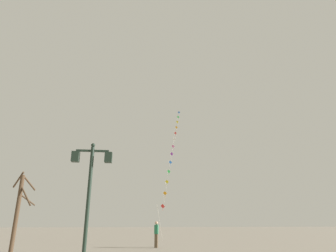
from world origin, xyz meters
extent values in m
plane|color=gray|center=(0.00, 20.00, 0.00)|extent=(160.00, 160.00, 0.00)
cylinder|color=#1E2D23|center=(-2.60, 9.38, 2.24)|extent=(0.14, 0.14, 4.47)
sphere|color=#1E2D23|center=(-2.60, 9.38, 4.55)|extent=(0.16, 0.16, 0.16)
cube|color=#1E2D23|center=(-2.60, 9.38, 4.32)|extent=(1.26, 0.08, 0.08)
cube|color=#1E2D23|center=(-3.23, 9.38, 4.07)|extent=(0.28, 0.28, 0.40)
cube|color=beige|center=(-3.23, 9.38, 4.07)|extent=(0.19, 0.19, 0.30)
cube|color=#1E2D23|center=(-1.97, 9.38, 4.07)|extent=(0.28, 0.28, 0.40)
cube|color=beige|center=(-1.97, 9.38, 4.07)|extent=(0.19, 0.19, 0.30)
cylinder|color=brown|center=(0.80, 20.46, 0.09)|extent=(0.06, 0.06, 0.18)
cylinder|color=silver|center=(1.16, 21.84, 1.56)|extent=(0.74, 2.79, 2.77)
cylinder|color=silver|center=(1.68, 23.83, 3.54)|extent=(0.33, 1.22, 1.21)
cylinder|color=silver|center=(1.99, 25.03, 4.73)|extent=(0.33, 1.22, 1.21)
cylinder|color=silver|center=(2.30, 26.23, 5.93)|extent=(0.33, 1.22, 1.21)
cylinder|color=silver|center=(2.61, 27.43, 7.12)|extent=(0.33, 1.22, 1.21)
cylinder|color=silver|center=(2.92, 28.63, 8.32)|extent=(0.33, 1.22, 1.21)
cylinder|color=silver|center=(3.23, 29.84, 9.51)|extent=(0.33, 1.22, 1.21)
cylinder|color=silver|center=(3.55, 31.04, 10.71)|extent=(0.33, 1.22, 1.21)
cylinder|color=silver|center=(3.86, 32.24, 11.90)|extent=(0.33, 1.22, 1.21)
cylinder|color=silver|center=(4.17, 33.44, 13.10)|extent=(0.33, 1.22, 1.21)
cylinder|color=silver|center=(4.48, 34.64, 14.29)|extent=(0.33, 1.22, 1.21)
cylinder|color=silver|center=(4.79, 35.84, 15.49)|extent=(0.33, 1.22, 1.21)
cylinder|color=silver|center=(5.10, 37.04, 16.68)|extent=(0.33, 1.22, 1.21)
cube|color=red|center=(1.52, 23.23, 2.94)|extent=(0.36, 0.15, 0.38)
cylinder|color=red|center=(1.52, 23.23, 2.67)|extent=(0.02, 0.02, 0.24)
cube|color=orange|center=(1.83, 24.43, 4.13)|extent=(0.34, 0.18, 0.38)
cylinder|color=orange|center=(1.83, 24.43, 3.84)|extent=(0.03, 0.04, 0.29)
cube|color=yellow|center=(2.14, 25.63, 5.33)|extent=(0.36, 0.14, 0.38)
cylinder|color=yellow|center=(2.14, 25.63, 5.06)|extent=(0.03, 0.05, 0.24)
cube|color=green|center=(2.46, 26.83, 6.52)|extent=(0.38, 0.02, 0.38)
cylinder|color=green|center=(2.46, 26.83, 6.23)|extent=(0.02, 0.05, 0.29)
cube|color=blue|center=(2.77, 28.03, 7.72)|extent=(0.38, 0.03, 0.38)
cylinder|color=blue|center=(2.77, 28.03, 7.47)|extent=(0.02, 0.02, 0.20)
cube|color=purple|center=(3.08, 29.23, 8.91)|extent=(0.35, 0.16, 0.38)
cylinder|color=purple|center=(3.08, 29.23, 8.66)|extent=(0.03, 0.05, 0.21)
cube|color=pink|center=(3.39, 30.44, 10.11)|extent=(0.35, 0.17, 0.38)
cylinder|color=pink|center=(3.39, 30.44, 9.82)|extent=(0.02, 0.02, 0.28)
cube|color=white|center=(3.70, 31.64, 11.31)|extent=(0.35, 0.16, 0.38)
cylinder|color=white|center=(3.70, 31.64, 11.05)|extent=(0.02, 0.02, 0.21)
cube|color=red|center=(4.01, 32.84, 12.50)|extent=(0.35, 0.16, 0.38)
cylinder|color=red|center=(4.01, 32.84, 12.21)|extent=(0.04, 0.05, 0.28)
cube|color=orange|center=(4.32, 34.04, 13.70)|extent=(0.35, 0.16, 0.38)
cylinder|color=orange|center=(4.32, 34.04, 13.44)|extent=(0.03, 0.04, 0.23)
cube|color=yellow|center=(4.64, 35.24, 14.89)|extent=(0.37, 0.08, 0.38)
cylinder|color=yellow|center=(4.64, 35.24, 14.65)|extent=(0.02, 0.02, 0.18)
cube|color=green|center=(4.95, 36.44, 16.09)|extent=(0.38, 0.03, 0.38)
cylinder|color=green|center=(4.95, 36.44, 15.83)|extent=(0.02, 0.02, 0.22)
cube|color=blue|center=(5.26, 37.64, 17.28)|extent=(0.35, 0.17, 0.38)
cylinder|color=blue|center=(5.26, 37.64, 17.03)|extent=(0.03, 0.05, 0.22)
cube|color=brown|center=(0.69, 19.14, 0.45)|extent=(0.26, 0.34, 0.90)
cube|color=#26724C|center=(0.69, 19.14, 1.18)|extent=(0.32, 0.43, 0.60)
sphere|color=tan|center=(0.69, 19.14, 1.60)|extent=(0.22, 0.22, 0.22)
cylinder|color=#26724C|center=(0.74, 19.36, 1.35)|extent=(0.18, 0.40, 0.50)
cylinder|color=#4C3826|center=(-6.90, 14.33, 2.03)|extent=(0.21, 0.21, 4.06)
cylinder|color=#4C3826|center=(-7.20, 14.60, 3.85)|extent=(0.71, 0.65, 0.82)
cylinder|color=#4C3826|center=(-6.62, 14.57, 3.69)|extent=(0.67, 0.59, 0.79)
cylinder|color=#4C3826|center=(-6.52, 14.08, 2.97)|extent=(0.87, 0.60, 1.08)
cylinder|color=#4C3826|center=(-6.56, 14.57, 2.79)|extent=(0.75, 0.55, 0.60)
camera|label=1|loc=(-0.89, -1.81, 1.68)|focal=30.46mm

